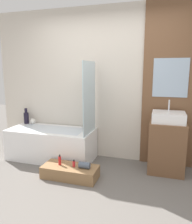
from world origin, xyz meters
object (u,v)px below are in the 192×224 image
at_px(sink, 168,117).
at_px(bottle_soap_secondary, 74,164).
at_px(vase_tall_dark, 26,117).
at_px(vase_round_light, 33,121).
at_px(bottle_soap_primary, 60,160).
at_px(wooden_step_bench, 70,172).
at_px(bathtub, 52,144).

xyz_separation_m(sink, bottle_soap_secondary, (-1.28, -0.63, -0.64)).
height_order(vase_tall_dark, bottle_soap_secondary, vase_tall_dark).
distance_m(vase_round_light, bottle_soap_secondary, 1.46).
height_order(bottle_soap_primary, bottle_soap_secondary, bottle_soap_primary).
height_order(wooden_step_bench, sink, sink).
bearing_deg(bottle_soap_secondary, vase_tall_dark, 148.70).
bearing_deg(sink, vase_round_light, 176.32).
bearing_deg(bottle_soap_primary, sink, 22.78).
distance_m(vase_tall_dark, bottle_soap_primary, 1.41).
distance_m(wooden_step_bench, sink, 1.67).
distance_m(wooden_step_bench, bottle_soap_secondary, 0.15).
bearing_deg(vase_round_light, vase_tall_dark, 177.39).
distance_m(vase_round_light, bottle_soap_primary, 1.28).
distance_m(bathtub, wooden_step_bench, 0.84).
bearing_deg(wooden_step_bench, bottle_soap_secondary, 0.00).
relative_size(vase_tall_dark, bottle_soap_primary, 1.90).
xyz_separation_m(wooden_step_bench, sink, (1.34, 0.63, 0.78)).
distance_m(sink, bottle_soap_primary, 1.75).
bearing_deg(vase_tall_dark, bottle_soap_primary, -36.28).
bearing_deg(bathtub, wooden_step_bench, -43.15).
distance_m(vase_tall_dark, vase_round_light, 0.16).
relative_size(sink, vase_round_light, 4.43).
height_order(bathtub, sink, sink).
xyz_separation_m(bottle_soap_primary, bottle_soap_secondary, (0.22, 0.00, -0.02)).
height_order(bathtub, bottle_soap_primary, bathtub).
relative_size(bathtub, vase_round_light, 13.98).
distance_m(bathtub, bottle_soap_secondary, 0.86).
xyz_separation_m(vase_round_light, bottle_soap_secondary, (1.17, -0.79, -0.37)).
bearing_deg(wooden_step_bench, bottle_soap_primary, 180.00).
bearing_deg(bathtub, bottle_soap_secondary, -40.37).
bearing_deg(vase_round_light, sink, -3.68).
relative_size(sink, vase_tall_dark, 1.60).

